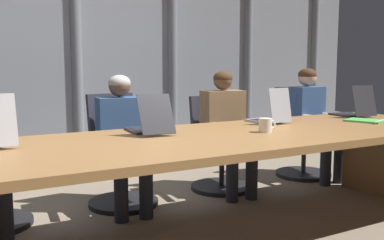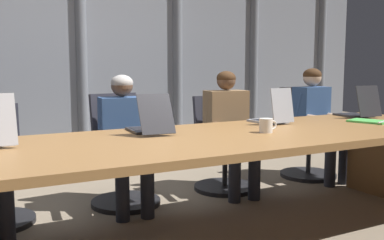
{
  "view_description": "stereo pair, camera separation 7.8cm",
  "coord_description": "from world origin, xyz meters",
  "px_view_note": "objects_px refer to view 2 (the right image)",
  "views": [
    {
      "loc": [
        -1.3,
        -2.5,
        1.19
      ],
      "look_at": [
        0.19,
        0.12,
        0.83
      ],
      "focal_mm": 41.3,
      "sensor_mm": 36.0,
      "label": 1
    },
    {
      "loc": [
        -1.23,
        -2.54,
        1.19
      ],
      "look_at": [
        0.19,
        0.12,
        0.83
      ],
      "focal_mm": 41.3,
      "sensor_mm": 36.0,
      "label": 2
    }
  ],
  "objects_px": {
    "laptop_center": "(149,125)",
    "office_chair_right_end": "(306,143)",
    "laptop_right_mid": "(272,116)",
    "coffee_mug_near": "(266,125)",
    "person_right_end": "(317,117)",
    "office_chair_right_mid": "(222,154)",
    "person_center": "(125,134)",
    "laptop_right_end": "(358,111)",
    "office_chair_center": "(123,163)",
    "person_right_mid": "(230,125)",
    "spiral_notepad": "(369,121)"
  },
  "relations": [
    {
      "from": "laptop_center",
      "to": "office_chair_right_end",
      "type": "height_order",
      "value": "laptop_center"
    },
    {
      "from": "laptop_right_mid",
      "to": "coffee_mug_near",
      "type": "height_order",
      "value": "laptop_right_mid"
    },
    {
      "from": "office_chair_right_end",
      "to": "person_right_end",
      "type": "xyz_separation_m",
      "value": [
        -0.01,
        -0.16,
        0.31
      ]
    },
    {
      "from": "office_chair_right_mid",
      "to": "person_center",
      "type": "height_order",
      "value": "person_center"
    },
    {
      "from": "office_chair_right_end",
      "to": "laptop_right_end",
      "type": "bearing_deg",
      "value": 2.89
    },
    {
      "from": "office_chair_right_end",
      "to": "office_chair_right_mid",
      "type": "bearing_deg",
      "value": -82.89
    },
    {
      "from": "laptop_center",
      "to": "laptop_right_end",
      "type": "xyz_separation_m",
      "value": [
        2.1,
        0.0,
        0.0
      ]
    },
    {
      "from": "laptop_right_end",
      "to": "office_chair_right_mid",
      "type": "height_order",
      "value": "laptop_right_end"
    },
    {
      "from": "office_chair_right_mid",
      "to": "person_center",
      "type": "relative_size",
      "value": 0.8
    },
    {
      "from": "laptop_right_mid",
      "to": "person_center",
      "type": "distance_m",
      "value": 1.23
    },
    {
      "from": "laptop_right_end",
      "to": "office_chair_right_mid",
      "type": "xyz_separation_m",
      "value": [
        -1.03,
        0.73,
        -0.44
      ]
    },
    {
      "from": "office_chair_center",
      "to": "coffee_mug_near",
      "type": "xyz_separation_m",
      "value": [
        0.68,
        -1.13,
        0.42
      ]
    },
    {
      "from": "laptop_center",
      "to": "person_right_mid",
      "type": "height_order",
      "value": "person_right_mid"
    },
    {
      "from": "office_chair_right_end",
      "to": "person_right_mid",
      "type": "xyz_separation_m",
      "value": [
        -1.1,
        -0.16,
        0.29
      ]
    },
    {
      "from": "spiral_notepad",
      "to": "person_right_end",
      "type": "bearing_deg",
      "value": 53.26
    },
    {
      "from": "coffee_mug_near",
      "to": "office_chair_right_mid",
      "type": "bearing_deg",
      "value": 73.2
    },
    {
      "from": "person_center",
      "to": "spiral_notepad",
      "type": "bearing_deg",
      "value": 69.77
    },
    {
      "from": "laptop_center",
      "to": "office_chair_right_end",
      "type": "distance_m",
      "value": 2.31
    },
    {
      "from": "laptop_right_end",
      "to": "person_right_mid",
      "type": "bearing_deg",
      "value": 67.78
    },
    {
      "from": "office_chair_right_mid",
      "to": "spiral_notepad",
      "type": "xyz_separation_m",
      "value": [
        0.79,
        -1.06,
        0.4
      ]
    },
    {
      "from": "office_chair_right_end",
      "to": "spiral_notepad",
      "type": "height_order",
      "value": "office_chair_right_end"
    },
    {
      "from": "office_chair_right_end",
      "to": "coffee_mug_near",
      "type": "distance_m",
      "value": 1.86
    },
    {
      "from": "office_chair_right_mid",
      "to": "person_right_end",
      "type": "relative_size",
      "value": 0.77
    },
    {
      "from": "office_chair_right_mid",
      "to": "person_right_mid",
      "type": "height_order",
      "value": "person_right_mid"
    },
    {
      "from": "laptop_right_mid",
      "to": "spiral_notepad",
      "type": "relative_size",
      "value": 1.01
    },
    {
      "from": "laptop_right_mid",
      "to": "office_chair_right_end",
      "type": "height_order",
      "value": "laptop_right_mid"
    },
    {
      "from": "laptop_right_mid",
      "to": "person_center",
      "type": "relative_size",
      "value": 0.32
    },
    {
      "from": "office_chair_center",
      "to": "coffee_mug_near",
      "type": "bearing_deg",
      "value": 26.07
    },
    {
      "from": "person_center",
      "to": "spiral_notepad",
      "type": "xyz_separation_m",
      "value": [
        1.84,
        -0.9,
        0.1
      ]
    },
    {
      "from": "laptop_center",
      "to": "person_right_end",
      "type": "bearing_deg",
      "value": -70.14
    },
    {
      "from": "laptop_center",
      "to": "person_center",
      "type": "xyz_separation_m",
      "value": [
        0.02,
        0.57,
        -0.15
      ]
    },
    {
      "from": "person_right_mid",
      "to": "person_right_end",
      "type": "height_order",
      "value": "person_right_end"
    },
    {
      "from": "office_chair_center",
      "to": "person_right_end",
      "type": "xyz_separation_m",
      "value": [
        2.09,
        -0.16,
        0.31
      ]
    },
    {
      "from": "laptop_center",
      "to": "office_chair_right_mid",
      "type": "xyz_separation_m",
      "value": [
        1.07,
        0.73,
        -0.44
      ]
    },
    {
      "from": "laptop_center",
      "to": "laptop_right_mid",
      "type": "height_order",
      "value": "laptop_right_mid"
    },
    {
      "from": "person_right_end",
      "to": "spiral_notepad",
      "type": "height_order",
      "value": "person_right_end"
    },
    {
      "from": "office_chair_right_mid",
      "to": "spiral_notepad",
      "type": "distance_m",
      "value": 1.38
    },
    {
      "from": "office_chair_right_end",
      "to": "spiral_notepad",
      "type": "xyz_separation_m",
      "value": [
        -0.29,
        -1.07,
        0.38
      ]
    },
    {
      "from": "laptop_right_end",
      "to": "office_chair_right_end",
      "type": "relative_size",
      "value": 0.42
    },
    {
      "from": "spiral_notepad",
      "to": "person_center",
      "type": "bearing_deg",
      "value": 134.6
    },
    {
      "from": "laptop_center",
      "to": "office_chair_right_end",
      "type": "bearing_deg",
      "value": -66.26
    },
    {
      "from": "laptop_right_end",
      "to": "spiral_notepad",
      "type": "bearing_deg",
      "value": 150.39
    },
    {
      "from": "office_chair_center",
      "to": "person_right_end",
      "type": "bearing_deg",
      "value": 80.57
    },
    {
      "from": "laptop_right_mid",
      "to": "office_chair_right_end",
      "type": "xyz_separation_m",
      "value": [
        1.05,
        0.73,
        -0.43
      ]
    },
    {
      "from": "office_chair_right_end",
      "to": "person_center",
      "type": "distance_m",
      "value": 2.15
    },
    {
      "from": "laptop_center",
      "to": "office_chair_right_end",
      "type": "xyz_separation_m",
      "value": [
        2.15,
        0.74,
        -0.42
      ]
    },
    {
      "from": "office_chair_center",
      "to": "spiral_notepad",
      "type": "distance_m",
      "value": 2.13
    },
    {
      "from": "coffee_mug_near",
      "to": "laptop_right_end",
      "type": "bearing_deg",
      "value": 16.07
    },
    {
      "from": "laptop_right_mid",
      "to": "office_chair_center",
      "type": "relative_size",
      "value": 0.38
    },
    {
      "from": "person_center",
      "to": "person_right_end",
      "type": "bearing_deg",
      "value": 96.05
    }
  ]
}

